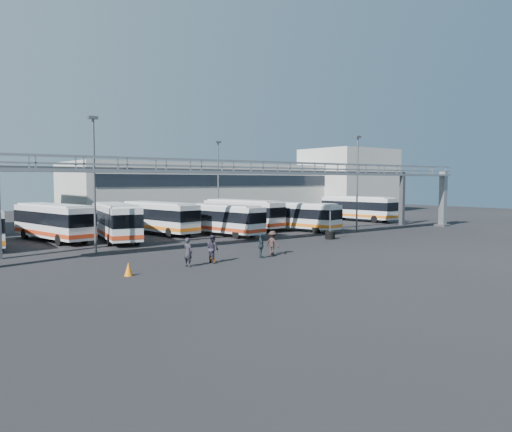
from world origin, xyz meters
TOP-DOWN VIEW (x-y plane):
  - ground at (0.00, 0.00)m, footprint 140.00×140.00m
  - gantry at (0.00, 5.87)m, footprint 51.40×5.15m
  - warehouse at (12.00, 38.00)m, footprint 42.00×14.00m
  - building_right at (38.00, 32.00)m, footprint 14.00×12.00m
  - light_pole_left at (-16.00, 8.00)m, footprint 0.70×0.35m
  - light_pole_mid at (12.00, 7.00)m, footprint 0.70×0.35m
  - light_pole_back at (4.00, 22.00)m, footprint 0.70×0.35m
  - bus_1 at (-16.54, 17.44)m, footprint 4.38×11.28m
  - bus_2 at (-11.96, 14.29)m, footprint 4.70×11.36m
  - bus_3 at (-6.29, 17.21)m, footprint 3.90×10.98m
  - bus_4 at (-1.75, 12.45)m, footprint 3.81×10.37m
  - bus_5 at (3.56, 16.29)m, footprint 3.87×11.09m
  - bus_6 at (7.38, 11.42)m, footprint 4.29×10.32m
  - bus_9 at (22.92, 16.41)m, footprint 3.32×11.08m
  - pedestrian_a at (-13.48, -1.62)m, footprint 0.61×0.77m
  - pedestrian_b at (-11.42, -1.25)m, footprint 0.75×0.94m
  - pedestrian_c at (-6.03, -0.91)m, footprint 0.87×1.25m
  - pedestrian_d at (-7.64, -1.61)m, footprint 0.85×1.10m
  - cone_left at (-17.71, -2.28)m, footprint 0.52×0.52m
  - cone_right at (-11.30, -1.04)m, footprint 0.52×0.52m
  - tire_stack at (4.51, 3.61)m, footprint 0.91×0.91m

SIDE VIEW (x-z plane):
  - ground at x=0.00m, z-range 0.00..0.00m
  - cone_right at x=-11.30m, z-range 0.00..0.69m
  - cone_left at x=-17.71m, z-range 0.00..0.78m
  - tire_stack at x=4.51m, z-range -0.86..1.75m
  - pedestrian_d at x=-7.64m, z-range 0.00..1.73m
  - pedestrian_c at x=-6.03m, z-range 0.00..1.77m
  - pedestrian_a at x=-13.48m, z-range 0.00..1.84m
  - pedestrian_b at x=-11.42m, z-range 0.00..1.87m
  - bus_6 at x=7.38m, z-range 0.16..3.22m
  - bus_4 at x=-1.75m, z-range 0.16..3.24m
  - bus_3 at x=-6.29m, z-range 0.17..3.44m
  - bus_5 at x=3.56m, z-range 0.18..3.47m
  - bus_9 at x=22.92m, z-range 0.18..3.50m
  - bus_1 at x=-16.54m, z-range 0.18..3.52m
  - bus_2 at x=-11.96m, z-range 0.18..3.54m
  - warehouse at x=12.00m, z-range 0.00..8.00m
  - building_right at x=38.00m, z-range 0.00..11.00m
  - gantry at x=0.00m, z-range 1.96..9.06m
  - light_pole_left at x=-16.00m, z-range 0.62..10.83m
  - light_pole_mid at x=12.00m, z-range 0.62..10.83m
  - light_pole_back at x=4.00m, z-range 0.62..10.83m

